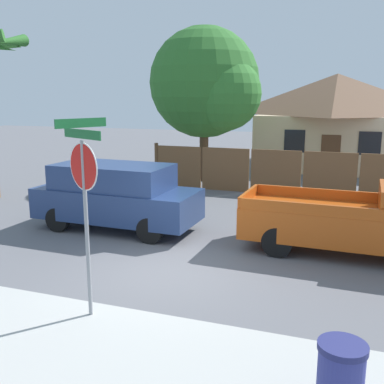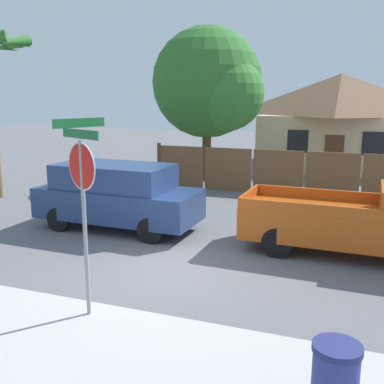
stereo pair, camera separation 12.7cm
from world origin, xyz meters
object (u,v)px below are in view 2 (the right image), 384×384
red_suv (117,195)px  house (339,119)px  oak_tree (211,85)px  trash_bin (335,383)px  stop_sign (82,183)px  orange_pickup (362,221)px

red_suv → house: bearing=71.2°
house → red_suv: size_ratio=1.74×
oak_tree → trash_bin: 15.96m
house → red_suv: bearing=-110.5°
house → stop_sign: house is taller
oak_tree → red_suv: (-0.25, -8.04, -3.27)m
red_suv → stop_sign: (2.14, -4.87, 1.37)m
red_suv → trash_bin: size_ratio=4.75×
red_suv → orange_pickup: bearing=1.6°
oak_tree → orange_pickup: size_ratio=1.30×
orange_pickup → house: bearing=96.7°
red_suv → orange_pickup: size_ratio=0.91×
house → oak_tree: 8.44m
red_suv → trash_bin: bearing=-42.5°
house → trash_bin: (0.97, -20.70, -2.08)m
house → red_suv: house is taller
red_suv → oak_tree: bearing=89.9°
oak_tree → stop_sign: 13.18m
house → oak_tree: (-5.16, -6.46, 1.70)m
orange_pickup → stop_sign: bearing=-131.3°
oak_tree → orange_pickup: 10.85m
house → orange_pickup: house is taller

